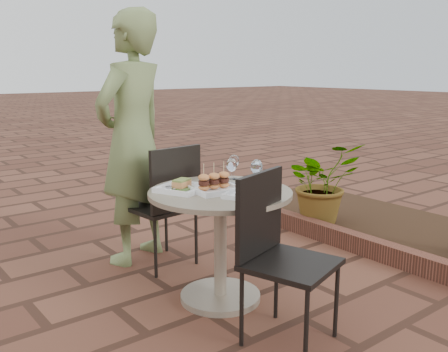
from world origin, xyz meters
TOP-DOWN VIEW (x-y plane):
  - ground at (0.00, 0.00)m, footprint 60.00×60.00m
  - cafe_table at (0.18, 0.10)m, footprint 0.90×0.90m
  - chair_far at (0.21, 0.77)m, footprint 0.48×0.48m
  - chair_near at (0.14, -0.45)m, footprint 0.55×0.55m
  - diner at (0.11, 1.08)m, footprint 0.82×0.68m
  - plate_salmon at (-0.00, 0.24)m, footprint 0.35×0.35m
  - plate_sliders at (0.15, 0.11)m, footprint 0.30×0.30m
  - plate_tuna at (0.21, -0.12)m, footprint 0.30×0.30m
  - wine_glass_right at (0.43, 0.03)m, footprint 0.08×0.08m
  - wine_glass_mid at (0.37, 0.21)m, footprint 0.07×0.07m
  - wine_glass_far at (0.46, 0.30)m, footprint 0.07×0.07m
  - steel_ramekin at (-0.10, 0.25)m, footprint 0.06×0.06m
  - cutlery_set at (0.40, -0.06)m, footprint 0.12×0.22m
  - planter_curb at (1.60, 0.30)m, footprint 0.12×3.00m
  - mulch_bed at (2.30, 0.30)m, footprint 1.30×3.00m
  - potted_plant_a at (1.85, 0.70)m, footprint 0.81×0.74m

SIDE VIEW (x-z plane):
  - ground at x=0.00m, z-range 0.00..0.00m
  - mulch_bed at x=2.30m, z-range 0.00..0.06m
  - planter_curb at x=1.60m, z-range 0.00..0.15m
  - potted_plant_a at x=1.85m, z-range 0.06..0.82m
  - cafe_table at x=0.18m, z-range 0.12..0.85m
  - chair_far at x=0.21m, z-range 0.08..1.01m
  - chair_near at x=0.14m, z-range 0.08..1.01m
  - cutlery_set at x=0.40m, z-range 0.73..0.73m
  - plate_tuna at x=0.21m, z-range 0.73..0.76m
  - steel_ramekin at x=-0.10m, z-range 0.73..0.77m
  - plate_salmon at x=0.00m, z-range 0.71..0.79m
  - plate_sliders at x=0.15m, z-range 0.68..0.86m
  - wine_glass_mid at x=0.37m, z-range 0.77..0.93m
  - wine_glass_far at x=0.46m, z-range 0.77..0.94m
  - wine_glass_right at x=0.43m, z-range 0.77..0.95m
  - diner at x=0.11m, z-range 0.00..1.91m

